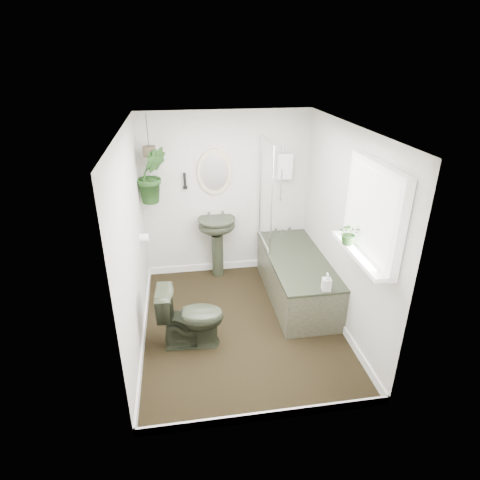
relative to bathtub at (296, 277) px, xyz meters
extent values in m
cube|color=black|center=(-0.80, -0.50, -0.30)|extent=(2.30, 2.80, 0.02)
cube|color=white|center=(-0.80, -0.50, 2.02)|extent=(2.30, 2.80, 0.02)
cube|color=silver|center=(-0.80, 0.91, 0.86)|extent=(2.30, 0.02, 2.30)
cube|color=silver|center=(-0.80, -1.91, 0.86)|extent=(2.30, 0.02, 2.30)
cube|color=silver|center=(-1.96, -0.50, 0.86)|extent=(0.02, 2.80, 2.30)
cube|color=silver|center=(0.36, -0.50, 0.86)|extent=(0.02, 2.80, 2.30)
cube|color=white|center=(-0.80, -0.50, -0.24)|extent=(2.30, 2.80, 0.10)
cube|color=white|center=(0.00, 0.84, 1.26)|extent=(0.20, 0.10, 0.35)
ellipsoid|color=#CABD91|center=(-0.96, 0.87, 1.21)|extent=(0.46, 0.03, 0.62)
cylinder|color=black|center=(-1.36, 0.86, 1.11)|extent=(0.04, 0.04, 0.22)
cylinder|color=white|center=(-1.90, 0.20, 0.61)|extent=(0.11, 0.11, 0.11)
cube|color=white|center=(0.29, -1.20, 1.36)|extent=(0.08, 1.00, 0.90)
cube|color=white|center=(0.22, -1.20, 0.94)|extent=(0.18, 1.00, 0.04)
cube|color=white|center=(0.24, -1.20, 1.36)|extent=(0.01, 0.86, 0.76)
imported|color=#252A1D|center=(-1.40, -0.74, 0.07)|extent=(0.73, 0.45, 0.72)
imported|color=black|center=(0.17, -1.02, 1.07)|extent=(0.26, 0.24, 0.23)
imported|color=black|center=(-1.77, 0.66, 1.26)|extent=(0.46, 0.40, 0.72)
imported|color=#2A2324|center=(0.09, -0.79, 0.40)|extent=(0.11, 0.11, 0.21)
cylinder|color=#4E4332|center=(-1.77, 0.66, 1.56)|extent=(0.16, 0.16, 0.12)
camera|label=1|loc=(-1.43, -4.36, 2.67)|focal=30.00mm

